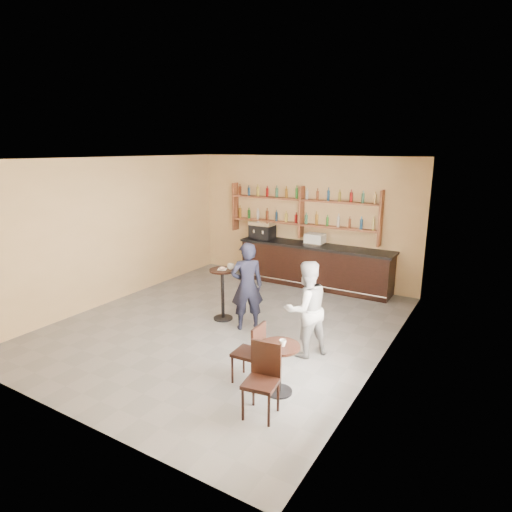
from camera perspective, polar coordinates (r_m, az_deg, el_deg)
The scene contains 23 objects.
floor at distance 8.56m, azimuth -3.95°, elevation -9.11°, with size 7.00×7.00×0.00m, color slate.
ceiling at distance 7.86m, azimuth -4.35°, elevation 12.83°, with size 7.00×7.00×0.00m, color white.
wall_back at distance 11.06m, azimuth 6.32°, elevation 4.86°, with size 7.00×7.00×0.00m, color tan.
wall_front at distance 5.67m, azimuth -24.87°, elevation -5.52°, with size 7.00×7.00×0.00m, color tan.
wall_left at distance 10.05m, azimuth -18.34°, elevation 3.27°, with size 7.00×7.00×0.00m, color tan.
wall_right at distance 6.85m, azimuth 16.94°, elevation -1.54°, with size 7.00×7.00×0.00m, color tan.
window_pane at distance 5.71m, azimuth 13.96°, elevation -3.42°, with size 2.00×2.00×0.00m, color white.
window_frame at distance 5.71m, azimuth 13.91°, elevation -3.41°, with size 0.04×1.70×2.10m, color black, non-canonical shape.
shelf_unit at distance 10.91m, azimuth 6.06°, elevation 5.85°, with size 4.00×0.26×1.40m, color brown, non-canonical shape.
liquor_bottles at distance 10.88m, azimuth 6.08°, elevation 6.74°, with size 3.68×0.10×1.00m, color #8C5919, non-canonical shape.
bar_counter at distance 10.78m, azimuth 7.78°, elevation -1.26°, with size 3.92×0.76×1.06m, color black, non-canonical shape.
espresso_machine at distance 11.26m, azimuth 0.85°, elevation 3.48°, with size 0.62×0.40×0.45m, color black, non-canonical shape.
pastry_case at distance 10.62m, azimuth 7.88°, elevation 2.23°, with size 0.47×0.37×0.28m, color silver, non-canonical shape.
pedestal_table at distance 8.65m, azimuth -4.47°, elevation -5.13°, with size 0.51×0.51×1.05m, color black, non-canonical shape.
napkin at distance 8.49m, azimuth -4.54°, elevation -1.77°, with size 0.17×0.17×0.00m, color white.
donut at distance 8.47m, azimuth -4.53°, elevation -1.64°, with size 0.12×0.12×0.04m, color #C87949.
cup_pedestal at distance 8.48m, azimuth -3.39°, elevation -1.41°, with size 0.14×0.14×0.11m, color white.
man_main at distance 8.09m, azimuth -1.21°, elevation -4.06°, with size 0.62×0.41×1.70m, color black.
cafe_table at distance 6.23m, azimuth 3.11°, elevation -14.81°, with size 0.58×0.58×0.73m, color black, non-canonical shape.
cup_cafe at distance 6.02m, azimuth 3.59°, elevation -11.50°, with size 0.10×0.10×0.09m, color white.
chair_west at distance 6.46m, azimuth -1.09°, elevation -12.70°, with size 0.40×0.40×0.92m, color black, non-canonical shape.
chair_south at distance 5.70m, azimuth 0.65°, elevation -16.48°, with size 0.42×0.42×0.96m, color black, non-canonical shape.
patron_second at distance 7.14m, azimuth 6.68°, elevation -6.99°, with size 0.79×0.62×1.63m, color gray.
Camera 1 is at (4.52, -6.43, 3.39)m, focal length 30.00 mm.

